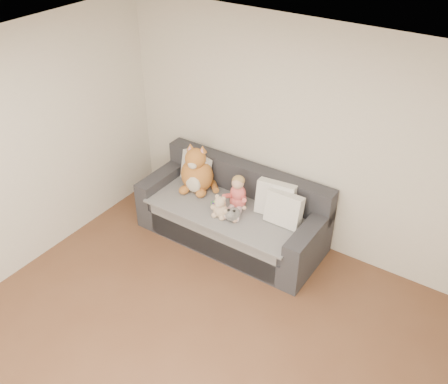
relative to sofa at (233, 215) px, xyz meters
The scene contains 10 objects.
room_shell 2.00m from the sofa, 70.16° to the right, with size 5.00×5.00×5.00m.
sofa is the anchor object (origin of this frame).
cushion_left 0.75m from the sofa, 167.31° to the left, with size 0.45×0.29×0.39m.
cushion_right_back 0.62m from the sofa, 12.80° to the left, with size 0.46×0.25×0.41m.
cushion_right_front 0.74m from the sofa, ahead, with size 0.41×0.19×0.39m.
toddler 0.35m from the sofa, 27.92° to the right, with size 0.29×0.43×0.42m.
plush_cat 0.67m from the sofa, behind, with size 0.50×0.48×0.63m.
teddy_bear 0.40m from the sofa, 88.26° to the right, with size 0.23×0.17×0.28m.
plush_cow 0.39m from the sofa, 58.12° to the right, with size 0.16×0.24×0.19m.
sippy_cup 0.31m from the sofa, 129.10° to the right, with size 0.09×0.06×0.10m.
Camera 1 is at (1.97, -1.94, 3.84)m, focal length 40.00 mm.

